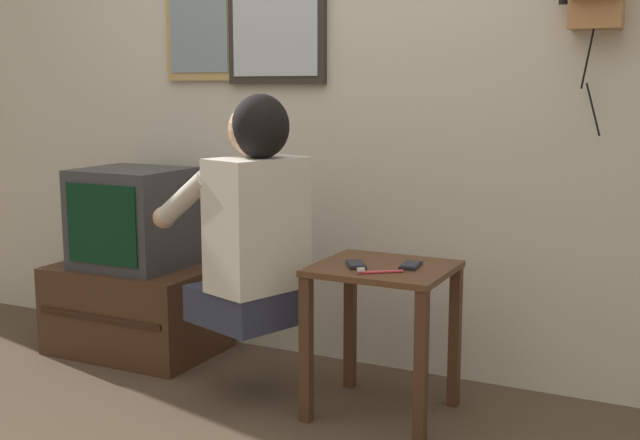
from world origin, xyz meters
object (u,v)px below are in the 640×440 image
(cell_phone_held, at_px, (356,265))
(wall_mirror, at_px, (276,4))
(person, at_px, (252,218))
(television, at_px, (133,218))
(cell_phone_spare, at_px, (411,265))
(toothbrush, at_px, (377,271))
(framed_picture, at_px, (200,22))

(cell_phone_held, bearing_deg, wall_mirror, 107.75)
(person, relative_size, wall_mirror, 1.29)
(television, distance_m, cell_phone_spare, 1.37)
(person, height_order, cell_phone_held, person)
(wall_mirror, distance_m, toothbrush, 1.34)
(television, height_order, toothbrush, television)
(cell_phone_held, relative_size, toothbrush, 1.01)
(person, xyz_separation_m, wall_mirror, (-0.20, 0.55, 0.83))
(television, distance_m, framed_picture, 0.93)
(wall_mirror, distance_m, cell_phone_spare, 1.32)
(person, bearing_deg, cell_phone_held, -64.44)
(wall_mirror, relative_size, cell_phone_held, 4.91)
(framed_picture, bearing_deg, television, -121.66)
(cell_phone_held, xyz_separation_m, cell_phone_spare, (0.18, 0.08, 0.00))
(person, xyz_separation_m, television, (-0.78, 0.26, -0.10))
(wall_mirror, bearing_deg, person, -69.90)
(cell_phone_spare, bearing_deg, wall_mirror, 144.25)
(framed_picture, distance_m, cell_phone_held, 1.45)
(television, relative_size, cell_phone_spare, 3.46)
(person, relative_size, framed_picture, 1.68)
(person, bearing_deg, wall_mirror, 39.25)
(television, distance_m, cell_phone_held, 1.20)
(television, xyz_separation_m, cell_phone_held, (1.18, -0.22, -0.05))
(wall_mirror, height_order, cell_phone_spare, wall_mirror)
(person, distance_m, wall_mirror, 1.02)
(television, bearing_deg, cell_phone_spare, -5.88)
(person, distance_m, toothbrush, 0.53)
(person, xyz_separation_m, framed_picture, (-0.60, 0.55, 0.77))
(wall_mirror, xyz_separation_m, toothbrush, (0.72, -0.58, -0.97))
(framed_picture, height_order, cell_phone_spare, framed_picture)
(television, relative_size, cell_phone_held, 3.30)
(framed_picture, xyz_separation_m, wall_mirror, (0.40, -0.00, 0.06))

